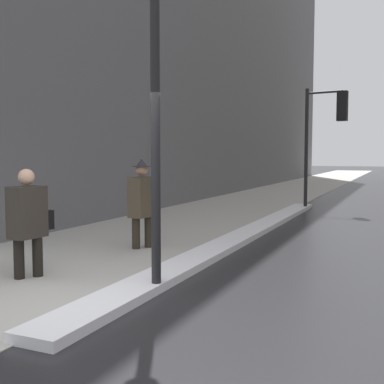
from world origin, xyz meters
TOP-DOWN VIEW (x-y plane):
  - ground_plane at (0.00, 0.00)m, footprint 160.00×160.00m
  - sidewalk_slab at (-2.00, 15.00)m, footprint 4.00×80.00m
  - snow_bank_curb at (0.17, 5.55)m, footprint 0.57×13.01m
  - lamp_post at (0.36, 1.13)m, footprint 0.28×0.28m
  - traffic_light_near at (1.04, 11.19)m, footprint 1.31×0.34m
  - pedestrian_with_shoulder_bag at (-1.60, 1.01)m, footprint 0.34×0.72m
  - pedestrian_in_fedora at (-1.21, 3.55)m, footprint 0.36×0.54m

SIDE VIEW (x-z plane):
  - ground_plane at x=0.00m, z-range 0.00..0.00m
  - sidewalk_slab at x=-2.00m, z-range 0.00..0.01m
  - snow_bank_curb at x=0.17m, z-range 0.00..0.11m
  - pedestrian_with_shoulder_bag at x=-1.60m, z-range 0.08..1.62m
  - pedestrian_in_fedora at x=-1.21m, z-range 0.08..1.74m
  - traffic_light_near at x=1.04m, z-range 0.85..4.68m
  - lamp_post at x=0.36m, z-range 0.48..5.36m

